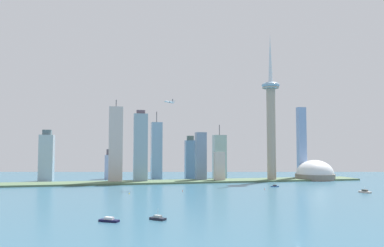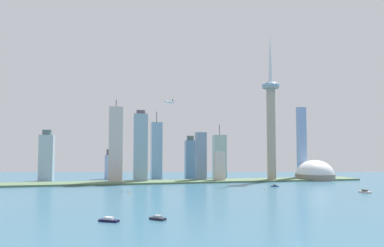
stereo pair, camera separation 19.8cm
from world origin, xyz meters
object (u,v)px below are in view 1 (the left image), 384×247
skyscraper_2 (219,167)px  skyscraper_3 (140,147)px  airplane (169,102)px  skyscraper_1 (156,151)px  skyscraper_4 (302,143)px  channel_buoy_0 (183,191)px  boat_4 (158,218)px  skyscraper_6 (220,156)px  skyscraper_7 (201,157)px  stadium_dome (315,174)px  skyscraper_5 (190,159)px  skyscraper_0 (47,157)px  boat_1 (275,186)px  channel_buoy_2 (129,193)px  channel_buoy_1 (265,189)px  boat_0 (365,192)px  observation_tower (271,115)px  skyscraper_9 (109,166)px  boat_3 (109,220)px  skyscraper_8 (116,145)px

skyscraper_2 → skyscraper_3: skyscraper_3 is taller
skyscraper_3 → airplane: 122.22m
skyscraper_1 → skyscraper_4: bearing=-8.1°
airplane → channel_buoy_0: bearing=51.2°
boat_4 → skyscraper_6: bearing=-67.7°
skyscraper_2 → skyscraper_7: 41.71m
stadium_dome → skyscraper_5: bearing=163.7°
skyscraper_0 → skyscraper_3: size_ratio=0.74×
boat_1 → skyscraper_5: bearing=-61.3°
skyscraper_0 → skyscraper_3: bearing=-21.3°
boat_1 → skyscraper_1: bearing=-48.4°
channel_buoy_2 → airplane: (68.12, 82.73, 138.58)m
boat_4 → skyscraper_1: bearing=-51.3°
channel_buoy_1 → skyscraper_6: bearing=91.5°
skyscraper_7 → boat_0: skyscraper_7 is taller
observation_tower → skyscraper_9: observation_tower is taller
skyscraper_5 → boat_0: size_ratio=4.88×
channel_buoy_0 → channel_buoy_1: bearing=0.3°
skyscraper_0 → skyscraper_1: 211.68m
skyscraper_4 → skyscraper_7: (-219.39, -10.46, -27.43)m
stadium_dome → channel_buoy_2: size_ratio=42.31×
skyscraper_2 → channel_buoy_2: size_ratio=30.60×
boat_1 → airplane: bearing=-13.4°
skyscraper_0 → skyscraper_5: size_ratio=1.11×
skyscraper_9 → airplane: airplane is taller
observation_tower → skyscraper_6: observation_tower is taller
channel_buoy_1 → airplane: bearing=153.3°
skyscraper_9 → boat_1: (265.60, -220.77, -25.73)m
boat_3 → channel_buoy_1: boat_3 is taller
observation_tower → skyscraper_7: size_ratio=3.09×
boat_3 → channel_buoy_1: bearing=-106.8°
skyscraper_9 → boat_3: size_ratio=3.36×
skyscraper_3 → boat_4: skyscraper_3 is taller
channel_buoy_0 → airplane: (-9.20, 69.70, 138.42)m
stadium_dome → channel_buoy_0: bearing=-154.2°
skyscraper_3 → channel_buoy_1: (177.40, -156.81, -63.69)m
boat_0 → boat_3: (-352.26, -137.65, -0.23)m
skyscraper_4 → observation_tower: bearing=-154.9°
skyscraper_7 → boat_1: 169.07m
channel_buoy_2 → stadium_dome: bearing=22.7°
skyscraper_3 → channel_buoy_2: bearing=-99.3°
stadium_dome → skyscraper_7: size_ratio=0.83×
skyscraper_6 → channel_buoy_1: 227.84m
skyscraper_1 → skyscraper_7: bearing=-33.6°
observation_tower → airplane: 221.14m
skyscraper_9 → skyscraper_5: bearing=-13.5°
stadium_dome → boat_4: (-358.13, -352.65, -8.97)m
skyscraper_3 → skyscraper_6: (171.51, 66.57, -19.25)m
skyscraper_4 → skyscraper_8: (-381.14, -18.56, -4.67)m
skyscraper_4 → boat_0: bearing=-98.8°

